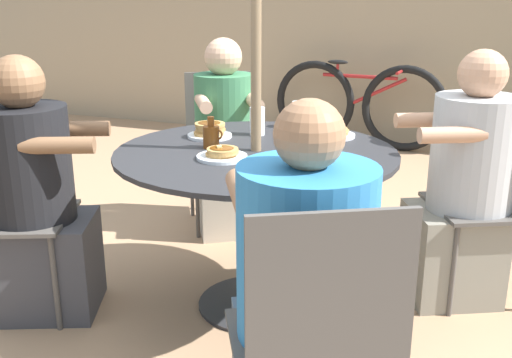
# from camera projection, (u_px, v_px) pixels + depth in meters

# --- Properties ---
(ground_plane) EXTENTS (12.00, 12.00, 0.00)m
(ground_plane) POSITION_uv_depth(u_px,v_px,m) (256.00, 304.00, 2.84)
(ground_plane) COLOR tan
(back_fence) EXTENTS (10.00, 0.06, 1.76)m
(back_fence) POSITION_uv_depth(u_px,v_px,m) (389.00, 51.00, 5.72)
(back_fence) COLOR tan
(back_fence) RESTS_ON ground
(patio_table) EXTENTS (1.24, 1.24, 0.76)m
(patio_table) POSITION_uv_depth(u_px,v_px,m) (256.00, 185.00, 2.66)
(patio_table) COLOR #28282B
(patio_table) RESTS_ON ground
(umbrella_pole) EXTENTS (0.05, 0.05, 2.40)m
(umbrella_pole) POSITION_uv_depth(u_px,v_px,m) (256.00, 47.00, 2.48)
(umbrella_pole) COLOR #846B4C
(umbrella_pole) RESTS_ON ground
(patio_chair_north) EXTENTS (0.59, 0.59, 0.94)m
(patio_chair_north) POSITION_uv_depth(u_px,v_px,m) (501.00, 190.00, 2.79)
(patio_chair_north) COLOR #514C47
(patio_chair_north) RESTS_ON ground
(diner_north) EXTENTS (0.59, 0.54, 1.18)m
(diner_north) POSITION_uv_depth(u_px,v_px,m) (464.00, 192.00, 2.77)
(diner_north) COLOR gray
(diner_north) RESTS_ON ground
(patio_chair_east) EXTENTS (0.60, 0.60, 0.94)m
(patio_chair_east) POSITION_uv_depth(u_px,v_px,m) (221.00, 139.00, 3.76)
(patio_chair_east) COLOR #514C47
(patio_chair_east) RESTS_ON ground
(diner_east) EXTENTS (0.54, 0.58, 1.17)m
(diner_east) POSITION_uv_depth(u_px,v_px,m) (225.00, 146.00, 3.59)
(diner_east) COLOR beige
(diner_east) RESTS_ON ground
(diner_south) EXTENTS (0.59, 0.53, 1.17)m
(diner_south) POSITION_uv_depth(u_px,v_px,m) (38.00, 202.00, 2.65)
(diner_south) COLOR #3D3D42
(diner_south) RESTS_ON ground
(patio_chair_west) EXTENTS (0.60, 0.60, 0.94)m
(patio_chair_west) POSITION_uv_depth(u_px,v_px,m) (317.00, 338.00, 1.59)
(patio_chair_west) COLOR #514C47
(patio_chair_west) RESTS_ON ground
(diner_west) EXTENTS (0.58, 0.62, 1.15)m
(diner_west) POSITION_uv_depth(u_px,v_px,m) (302.00, 310.00, 1.77)
(diner_west) COLOR slate
(diner_west) RESTS_ON ground
(pancake_plate_a) EXTENTS (0.21, 0.21, 0.06)m
(pancake_plate_a) POSITION_uv_depth(u_px,v_px,m) (333.00, 133.00, 2.85)
(pancake_plate_a) COLOR white
(pancake_plate_a) RESTS_ON patio_table
(pancake_plate_b) EXTENTS (0.21, 0.21, 0.05)m
(pancake_plate_b) POSITION_uv_depth(u_px,v_px,m) (327.00, 164.00, 2.35)
(pancake_plate_b) COLOR white
(pancake_plate_b) RESTS_ON patio_table
(pancake_plate_c) EXTENTS (0.21, 0.21, 0.08)m
(pancake_plate_c) POSITION_uv_depth(u_px,v_px,m) (210.00, 131.00, 2.84)
(pancake_plate_c) COLOR white
(pancake_plate_c) RESTS_ON patio_table
(pancake_plate_d) EXTENTS (0.21, 0.21, 0.06)m
(pancake_plate_d) POSITION_uv_depth(u_px,v_px,m) (222.00, 155.00, 2.48)
(pancake_plate_d) COLOR white
(pancake_plate_d) RESTS_ON patio_table
(syrup_bottle) EXTENTS (0.09, 0.07, 0.14)m
(syrup_bottle) POSITION_uv_depth(u_px,v_px,m) (211.00, 136.00, 2.64)
(syrup_bottle) COLOR brown
(syrup_bottle) RESTS_ON patio_table
(coffee_cup) EXTENTS (0.09, 0.09, 0.12)m
(coffee_cup) POSITION_uv_depth(u_px,v_px,m) (309.00, 131.00, 2.71)
(coffee_cup) COLOR #33513D
(coffee_cup) RESTS_ON patio_table
(drinking_glass_a) EXTENTS (0.07, 0.07, 0.13)m
(drinking_glass_a) POSITION_uv_depth(u_px,v_px,m) (299.00, 114.00, 3.04)
(drinking_glass_a) COLOR silver
(drinking_glass_a) RESTS_ON patio_table
(drinking_glass_b) EXTENTS (0.07, 0.07, 0.13)m
(drinking_glass_b) POSITION_uv_depth(u_px,v_px,m) (257.00, 121.00, 2.88)
(drinking_glass_b) COLOR silver
(drinking_glass_b) RESTS_ON patio_table
(bicycle) EXTENTS (1.66, 0.44, 0.81)m
(bicycle) POSITION_uv_depth(u_px,v_px,m) (358.00, 104.00, 5.64)
(bicycle) COLOR black
(bicycle) RESTS_ON ground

